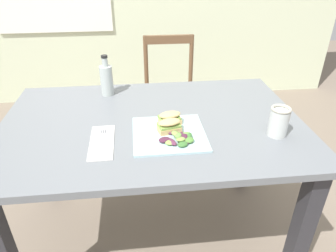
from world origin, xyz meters
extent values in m
plane|color=#7A6B5B|center=(0.00, 0.00, 0.00)|extent=(7.79, 7.79, 0.00)
cube|color=slate|center=(-0.08, 0.00, 0.72)|extent=(1.34, 0.88, 0.03)
cube|color=#2D2D33|center=(0.52, -0.37, 0.35)|extent=(0.07, 0.07, 0.71)
cube|color=#2D2D33|center=(-0.68, 0.38, 0.35)|extent=(0.07, 0.07, 0.71)
cube|color=#2D2D33|center=(0.52, 0.38, 0.35)|extent=(0.07, 0.07, 0.71)
cylinder|color=brown|center=(-0.07, 0.67, 0.21)|extent=(0.03, 0.03, 0.43)
cylinder|color=brown|center=(0.27, 0.66, 0.21)|extent=(0.03, 0.03, 0.43)
cylinder|color=brown|center=(-0.06, 1.01, 0.21)|extent=(0.03, 0.03, 0.43)
cylinder|color=brown|center=(0.28, 1.00, 0.21)|extent=(0.03, 0.03, 0.43)
cube|color=brown|center=(0.11, 0.84, 0.44)|extent=(0.41, 0.41, 0.02)
cylinder|color=brown|center=(-0.06, 1.02, 0.66)|extent=(0.03, 0.03, 0.42)
cylinder|color=brown|center=(0.28, 1.01, 0.66)|extent=(0.03, 0.03, 0.42)
cube|color=brown|center=(0.11, 1.02, 0.84)|extent=(0.36, 0.03, 0.06)
cube|color=silver|center=(-0.02, -0.13, 0.74)|extent=(0.30, 0.30, 0.01)
cube|color=#DBB270|center=(-0.02, -0.12, 0.76)|extent=(0.10, 0.07, 0.02)
cube|color=#84A84C|center=(-0.02, -0.11, 0.78)|extent=(0.10, 0.08, 0.01)
ellipsoid|color=#DBB270|center=(-0.02, -0.12, 0.79)|extent=(0.10, 0.08, 0.02)
cube|color=#DBB270|center=(-0.01, -0.05, 0.76)|extent=(0.10, 0.07, 0.02)
cube|color=#84A84C|center=(-0.01, -0.05, 0.78)|extent=(0.10, 0.08, 0.01)
ellipsoid|color=#DBB270|center=(-0.01, -0.05, 0.79)|extent=(0.10, 0.08, 0.02)
ellipsoid|color=#602D47|center=(-0.01, -0.13, 0.76)|extent=(0.05, 0.04, 0.01)
ellipsoid|color=#6B9E47|center=(0.01, -0.19, 0.77)|extent=(0.04, 0.05, 0.01)
ellipsoid|color=#602D47|center=(0.03, -0.22, 0.76)|extent=(0.07, 0.06, 0.01)
ellipsoid|color=#3D7033|center=(0.06, -0.18, 0.76)|extent=(0.04, 0.05, 0.02)
ellipsoid|color=#602D47|center=(-0.02, -0.21, 0.76)|extent=(0.05, 0.07, 0.01)
ellipsoid|color=#6B9E47|center=(0.00, -0.12, 0.76)|extent=(0.06, 0.05, 0.01)
ellipsoid|color=#6B9E47|center=(0.04, -0.17, 0.77)|extent=(0.05, 0.04, 0.02)
ellipsoid|color=#84A84C|center=(0.02, -0.21, 0.77)|extent=(0.05, 0.04, 0.01)
ellipsoid|color=#518438|center=(0.00, -0.13, 0.76)|extent=(0.04, 0.03, 0.01)
ellipsoid|color=#84A84C|center=(-0.03, -0.21, 0.76)|extent=(0.05, 0.05, 0.01)
ellipsoid|color=#3D7033|center=(0.02, -0.23, 0.76)|extent=(0.05, 0.05, 0.01)
ellipsoid|color=#518438|center=(0.05, -0.21, 0.76)|extent=(0.04, 0.04, 0.02)
ellipsoid|color=#4C2338|center=(0.03, -0.18, 0.77)|extent=(0.04, 0.06, 0.01)
ellipsoid|color=#4C2338|center=(-0.04, -0.19, 0.76)|extent=(0.06, 0.05, 0.02)
ellipsoid|color=#84A84C|center=(0.00, -0.17, 0.77)|extent=(0.04, 0.05, 0.01)
cube|color=silver|center=(-0.29, -0.16, 0.74)|extent=(0.10, 0.25, 0.00)
cube|color=silver|center=(-0.29, -0.18, 0.75)|extent=(0.02, 0.14, 0.00)
cube|color=silver|center=(-0.29, -0.09, 0.75)|extent=(0.03, 0.05, 0.00)
cube|color=#38383D|center=(-0.28, -0.08, 0.75)|extent=(0.00, 0.03, 0.00)
cube|color=#38383D|center=(-0.29, -0.08, 0.75)|extent=(0.00, 0.03, 0.00)
cube|color=#38383D|center=(-0.30, -0.08, 0.75)|extent=(0.00, 0.03, 0.00)
cylinder|color=#472819|center=(-0.29, 0.31, 0.79)|extent=(0.06, 0.06, 0.11)
cylinder|color=#B2BCB7|center=(-0.29, 0.31, 0.82)|extent=(0.07, 0.07, 0.15)
cylinder|color=#B2BCB7|center=(-0.29, 0.31, 0.92)|extent=(0.03, 0.03, 0.04)
cylinder|color=black|center=(-0.29, 0.31, 0.95)|extent=(0.03, 0.03, 0.01)
cylinder|color=#995623|center=(0.42, -0.18, 0.79)|extent=(0.07, 0.07, 0.09)
cylinder|color=silver|center=(0.42, -0.18, 0.80)|extent=(0.08, 0.08, 0.11)
torus|color=#B7B29E|center=(0.42, -0.18, 0.86)|extent=(0.08, 0.08, 0.01)
camera|label=1|loc=(-0.14, -1.21, 1.41)|focal=32.92mm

